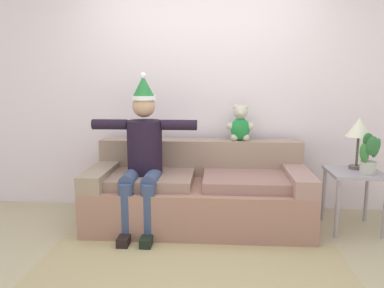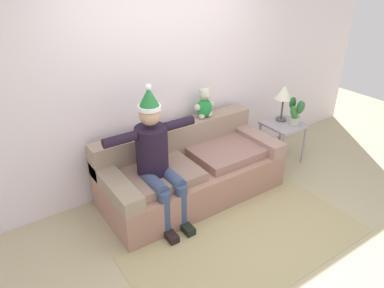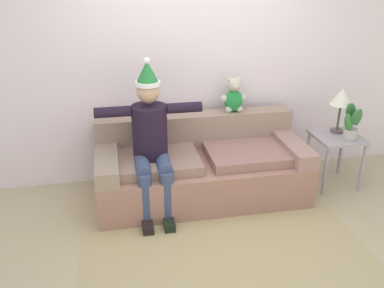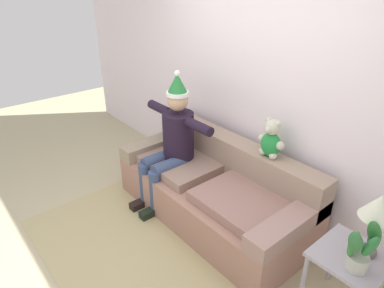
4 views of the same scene
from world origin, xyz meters
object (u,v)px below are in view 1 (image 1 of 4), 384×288
Objects in this scene: person_seated at (143,152)px; table_lamp at (359,130)px; side_table at (354,181)px; couch at (199,192)px; potted_plant at (369,155)px; teddy_bear at (240,124)px.

person_seated is 2.08m from table_lamp.
person_seated is at bearing -177.28° from side_table.
couch is 1.64m from potted_plant.
table_lamp is at bearing -13.56° from teddy_bear.
teddy_bear is at bearing 157.19° from potted_plant.
couch is at bearing 173.36° from potted_plant.
person_seated is 2.09m from potted_plant.
couch is 3.70× the size of side_table.
side_table is at bearing 2.72° from person_seated.
person_seated reaches higher than potted_plant.
potted_plant is (1.14, -0.48, -0.21)m from teddy_bear.
table_lamp reaches higher than side_table.
table_lamp is 1.30× the size of potted_plant.
table_lamp is (2.06, 0.19, 0.20)m from person_seated.
person_seated is 3.02× the size of table_lamp.
person_seated is at bearing -162.61° from couch.
person_seated reaches higher than table_lamp.
side_table is at bearing -114.67° from table_lamp.
side_table is at bearing 123.65° from potted_plant.
teddy_bear reaches higher than table_lamp.
couch is at bearing -144.60° from teddy_bear.
potted_plant is at bearing -0.49° from person_seated.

